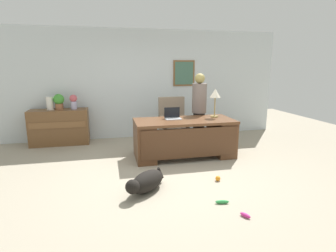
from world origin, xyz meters
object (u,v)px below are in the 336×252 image
(dog_lying, at_px, (146,182))
(potted_plant, at_px, (59,101))
(desk_lamp, at_px, (215,95))
(person_standing, at_px, (199,110))
(vase_empty, at_px, (50,103))
(dog_toy_bone, at_px, (245,215))
(dog_toy_plush, at_px, (222,202))
(dog_toy_ball, at_px, (218,178))
(vase_with_flowers, at_px, (73,101))
(armchair, at_px, (173,124))
(laptop, at_px, (173,116))
(desk, at_px, (185,137))
(credenza, at_px, (60,127))

(dog_lying, relative_size, potted_plant, 1.89)
(desk_lamp, relative_size, potted_plant, 1.64)
(person_standing, xyz_separation_m, desk_lamp, (0.19, -0.43, 0.37))
(vase_empty, bearing_deg, potted_plant, 0.00)
(dog_toy_bone, bearing_deg, dog_toy_plush, 110.41)
(person_standing, relative_size, dog_toy_ball, 20.28)
(vase_with_flowers, relative_size, dog_toy_plush, 1.81)
(potted_plant, xyz_separation_m, dog_toy_bone, (2.66, -3.87, -0.99))
(person_standing, height_order, dog_toy_plush, person_standing)
(armchair, xyz_separation_m, dog_toy_ball, (0.21, -2.15, -0.45))
(desk_lamp, height_order, vase_empty, desk_lamp)
(laptop, distance_m, vase_empty, 2.89)
(desk, xyz_separation_m, desk_lamp, (0.70, 0.18, 0.80))
(potted_plant, bearing_deg, armchair, -14.18)
(desk_lamp, bearing_deg, dog_toy_ball, -109.23)
(desk_lamp, distance_m, vase_with_flowers, 3.24)
(dog_lying, bearing_deg, dog_toy_ball, 6.27)
(armchair, xyz_separation_m, vase_with_flowers, (-2.22, 0.64, 0.52))
(desk, distance_m, vase_with_flowers, 2.78)
(credenza, xyz_separation_m, person_standing, (3.10, -0.92, 0.44))
(person_standing, relative_size, dog_lying, 2.43)
(credenza, xyz_separation_m, dog_toy_bone, (2.69, -3.87, -0.39))
(dog_toy_ball, height_order, dog_toy_bone, dog_toy_ball)
(credenza, xyz_separation_m, desk_lamp, (3.29, -1.35, 0.81))
(potted_plant, xyz_separation_m, dog_toy_ball, (2.76, -2.79, -0.98))
(credenza, xyz_separation_m, armchair, (2.57, -0.64, 0.08))
(dog_lying, distance_m, vase_with_flowers, 3.29)
(desk_lamp, xyz_separation_m, potted_plant, (-3.26, 1.35, -0.20))
(potted_plant, height_order, dog_toy_bone, potted_plant)
(desk, distance_m, credenza, 3.01)
(desk, bearing_deg, credenza, 149.48)
(vase_with_flowers, distance_m, dog_toy_plush, 4.25)
(armchair, height_order, potted_plant, potted_plant)
(vase_with_flowers, bearing_deg, desk_lamp, -24.68)
(laptop, height_order, vase_with_flowers, vase_with_flowers)
(vase_with_flowers, distance_m, dog_toy_bone, 4.62)
(dog_toy_plush, bearing_deg, vase_with_flowers, 122.18)
(dog_lying, distance_m, laptop, 1.88)
(desk_lamp, bearing_deg, vase_with_flowers, 155.32)
(credenza, bearing_deg, laptop, -29.46)
(potted_plant, distance_m, dog_toy_plush, 4.42)
(person_standing, relative_size, potted_plant, 4.58)
(dog_toy_bone, bearing_deg, desk_lamp, 76.53)
(potted_plant, bearing_deg, desk, -30.85)
(desk, bearing_deg, vase_with_flowers, 145.71)
(desk_lamp, xyz_separation_m, dog_toy_bone, (-0.60, -2.52, -1.20))
(desk, distance_m, dog_toy_bone, 2.37)
(armchair, bearing_deg, vase_empty, 166.80)
(dog_toy_bone, height_order, dog_toy_plush, same)
(desk_lamp, relative_size, dog_toy_plush, 3.17)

